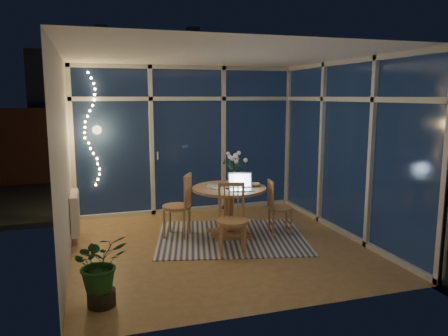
{
  "coord_description": "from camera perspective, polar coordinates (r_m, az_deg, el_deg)",
  "views": [
    {
      "loc": [
        -1.7,
        -5.63,
        2.07
      ],
      "look_at": [
        0.14,
        0.25,
        1.06
      ],
      "focal_mm": 35.0,
      "sensor_mm": 36.0,
      "label": 1
    }
  ],
  "objects": [
    {
      "name": "bowl",
      "position": [
        6.54,
        3.96,
        -2.19
      ],
      "size": [
        0.18,
        0.18,
        0.04
      ],
      "primitive_type": "imported",
      "rotation": [
        0.0,
        0.0,
        -0.23
      ],
      "color": "white",
      "rests_on": "dining_table"
    },
    {
      "name": "garden_patio",
      "position": [
        11.06,
        -5.54,
        -1.79
      ],
      "size": [
        12.0,
        6.0,
        0.1
      ],
      "primitive_type": "cube",
      "color": "black",
      "rests_on": "ground"
    },
    {
      "name": "radiator",
      "position": [
        6.74,
        -18.91,
        -5.51
      ],
      "size": [
        0.1,
        0.7,
        0.58
      ],
      "primitive_type": "cube",
      "color": "white",
      "rests_on": "wall_left"
    },
    {
      "name": "laptop",
      "position": [
        6.23,
        2.23,
        -1.74
      ],
      "size": [
        0.41,
        0.37,
        0.26
      ],
      "primitive_type": null,
      "rotation": [
        0.0,
        0.0,
        -0.23
      ],
      "color": "silver",
      "rests_on": "dining_table"
    },
    {
      "name": "wall_right",
      "position": [
        6.78,
        15.89,
        2.47
      ],
      "size": [
        0.04,
        4.0,
        2.6
      ],
      "primitive_type": "cube",
      "color": "beige",
      "rests_on": "floor"
    },
    {
      "name": "fairy_lights",
      "position": [
        7.53,
        -16.98,
        4.79
      ],
      "size": [
        0.24,
        0.1,
        1.85
      ],
      "primitive_type": null,
      "color": "#FFBD66",
      "rests_on": "window_wall_back"
    },
    {
      "name": "window_wall_right",
      "position": [
        6.76,
        15.61,
        2.46
      ],
      "size": [
        0.1,
        4.0,
        2.6
      ],
      "primitive_type": "cube",
      "color": "silver",
      "rests_on": "floor"
    },
    {
      "name": "wall_left",
      "position": [
        5.69,
        -20.21,
        0.98
      ],
      "size": [
        0.04,
        4.0,
        2.6
      ],
      "primitive_type": "cube",
      "color": "beige",
      "rests_on": "floor"
    },
    {
      "name": "ceiling",
      "position": [
        5.9,
        -0.55,
        14.5
      ],
      "size": [
        4.0,
        4.0,
        0.0
      ],
      "primitive_type": "plane",
      "color": "white",
      "rests_on": "wall_back"
    },
    {
      "name": "window_wall_back",
      "position": [
        7.81,
        -4.7,
        3.67
      ],
      "size": [
        4.0,
        0.1,
        2.6
      ],
      "primitive_type": "cube",
      "color": "silver",
      "rests_on": "floor"
    },
    {
      "name": "dining_table",
      "position": [
        6.53,
        0.67,
        -5.73
      ],
      "size": [
        1.31,
        1.31,
        0.75
      ],
      "primitive_type": "cylinder",
      "rotation": [
        0.0,
        0.0,
        -0.23
      ],
      "color": "#B0814F",
      "rests_on": "floor"
    },
    {
      "name": "phone",
      "position": [
        6.33,
        0.78,
        -2.68
      ],
      "size": [
        0.12,
        0.07,
        0.01
      ],
      "primitive_type": "cube",
      "rotation": [
        0.0,
        0.0,
        -0.07
      ],
      "color": "black",
      "rests_on": "dining_table"
    },
    {
      "name": "neighbour_roof",
      "position": [
        14.27,
        -9.42,
        9.77
      ],
      "size": [
        7.0,
        3.0,
        2.2
      ],
      "primitive_type": "cube",
      "color": "#31343B",
      "rests_on": "ground"
    },
    {
      "name": "wall_front",
      "position": [
        4.08,
        7.63,
        -1.64
      ],
      "size": [
        4.0,
        0.04,
        2.6
      ],
      "primitive_type": "cube",
      "color": "beige",
      "rests_on": "floor"
    },
    {
      "name": "chair_front",
      "position": [
        5.75,
        1.1,
        -6.75
      ],
      "size": [
        0.53,
        0.53,
        0.95
      ],
      "primitive_type": "cube",
      "rotation": [
        0.0,
        0.0,
        -0.23
      ],
      "color": "#B0814F",
      "rests_on": "floor"
    },
    {
      "name": "chair_left",
      "position": [
        6.51,
        -6.2,
        -4.84
      ],
      "size": [
        0.6,
        0.6,
        0.96
      ],
      "primitive_type": "cube",
      "rotation": [
        0.0,
        0.0,
        -2.04
      ],
      "color": "#B0814F",
      "rests_on": "floor"
    },
    {
      "name": "potted_plant",
      "position": [
        4.59,
        -15.87,
        -12.64
      ],
      "size": [
        0.65,
        0.6,
        0.76
      ],
      "primitive_type": "imported",
      "rotation": [
        0.0,
        0.0,
        0.28
      ],
      "color": "#1B4B1C",
      "rests_on": "floor"
    },
    {
      "name": "floor",
      "position": [
        6.23,
        -0.51,
        -10.05
      ],
      "size": [
        4.0,
        4.0,
        0.0
      ],
      "primitive_type": "plane",
      "color": "olive",
      "rests_on": "ground"
    },
    {
      "name": "chair_right",
      "position": [
        6.66,
        7.34,
        -5.06
      ],
      "size": [
        0.45,
        0.45,
        0.84
      ],
      "primitive_type": "cube",
      "rotation": [
        0.0,
        0.0,
        1.4
      ],
      "color": "#B0814F",
      "rests_on": "floor"
    },
    {
      "name": "garden_fence",
      "position": [
        11.32,
        -8.62,
        3.32
      ],
      "size": [
        11.0,
        0.08,
        1.8
      ],
      "primitive_type": "cube",
      "color": "#371E14",
      "rests_on": "ground"
    },
    {
      "name": "flower_vase",
      "position": [
        6.67,
        1.38,
        -1.2
      ],
      "size": [
        0.24,
        0.24,
        0.21
      ],
      "primitive_type": "imported",
      "rotation": [
        0.0,
        0.0,
        -0.23
      ],
      "color": "white",
      "rests_on": "dining_table"
    },
    {
      "name": "rug",
      "position": [
        6.54,
        0.94,
        -9.04
      ],
      "size": [
        2.5,
        2.18,
        0.01
      ],
      "primitive_type": "cube",
      "rotation": [
        0.0,
        0.0,
        -0.23
      ],
      "color": "beige",
      "rests_on": "floor"
    },
    {
      "name": "wall_back",
      "position": [
        7.85,
        -4.77,
        3.69
      ],
      "size": [
        4.0,
        0.04,
        2.6
      ],
      "primitive_type": "cube",
      "color": "beige",
      "rests_on": "floor"
    },
    {
      "name": "garden_shrubs",
      "position": [
        9.22,
        -11.47,
        -0.96
      ],
      "size": [
        0.9,
        0.9,
        0.9
      ],
      "primitive_type": "sphere",
      "color": "black",
      "rests_on": "ground"
    },
    {
      "name": "newspapers",
      "position": [
        6.48,
        -0.26,
        -2.4
      ],
      "size": [
        0.43,
        0.35,
        0.01
      ],
      "primitive_type": "cube",
      "rotation": [
        0.0,
        0.0,
        -0.15
      ],
      "color": "silver",
      "rests_on": "dining_table"
    }
  ]
}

